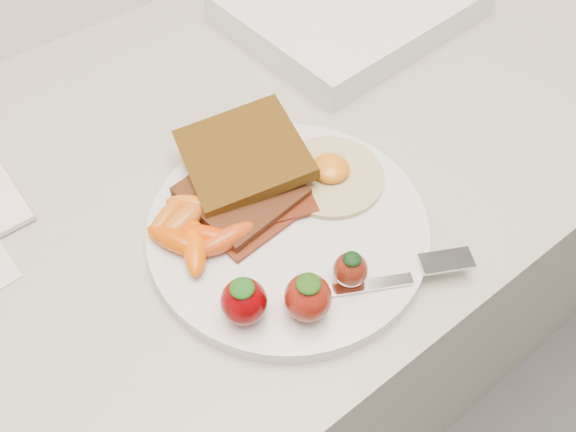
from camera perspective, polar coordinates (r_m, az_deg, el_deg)
counter at (r=1.00m, az=-4.88°, el=-11.86°), size 2.00×0.60×0.90m
plate at (r=0.54m, az=0.00°, el=-1.21°), size 0.27×0.27×0.02m
toast_lower at (r=0.55m, az=-4.78°, el=2.33°), size 0.11×0.11×0.01m
toast_upper at (r=0.57m, az=-4.55°, el=6.32°), size 0.14×0.14×0.03m
fried_egg at (r=0.57m, az=4.34°, el=4.28°), size 0.11×0.11×0.02m
bacon_strips at (r=0.53m, az=-2.20°, el=-0.25°), size 0.10×0.06×0.01m
baby_carrots at (r=0.53m, az=-9.61°, el=-1.44°), size 0.09×0.10×0.02m
strawberries at (r=0.47m, az=0.32°, el=-7.86°), size 0.13×0.07×0.05m
fork at (r=0.51m, az=10.68°, el=-5.96°), size 0.17×0.09×0.00m
appliance at (r=0.81m, az=6.44°, el=20.62°), size 0.32×0.27×0.04m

